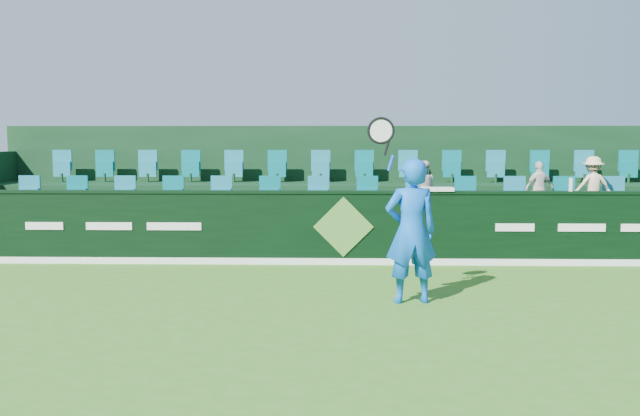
{
  "coord_description": "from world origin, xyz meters",
  "views": [
    {
      "loc": [
        -0.1,
        -8.97,
        2.3
      ],
      "look_at": [
        -0.4,
        2.8,
        1.15
      ],
      "focal_mm": 40.0,
      "sensor_mm": 36.0,
      "label": 1
    }
  ],
  "objects_px": {
    "tennis_player": "(411,230)",
    "towel": "(441,189)",
    "spectator_right": "(593,186)",
    "spectator_left": "(423,188)",
    "spectator_middle": "(539,188)",
    "drinks_bottle": "(571,185)"
  },
  "relations": [
    {
      "from": "tennis_player",
      "to": "spectator_right",
      "type": "relative_size",
      "value": 2.29
    },
    {
      "from": "spectator_middle",
      "to": "spectator_right",
      "type": "bearing_deg",
      "value": 159.2
    },
    {
      "from": "towel",
      "to": "spectator_left",
      "type": "bearing_deg",
      "value": 99.43
    },
    {
      "from": "tennis_player",
      "to": "spectator_left",
      "type": "distance_m",
      "value": 4.26
    },
    {
      "from": "tennis_player",
      "to": "drinks_bottle",
      "type": "bearing_deg",
      "value": 43.91
    },
    {
      "from": "spectator_left",
      "to": "spectator_right",
      "type": "height_order",
      "value": "spectator_right"
    },
    {
      "from": "tennis_player",
      "to": "towel",
      "type": "bearing_deg",
      "value": 74.54
    },
    {
      "from": "spectator_middle",
      "to": "tennis_player",
      "type": "bearing_deg",
      "value": 34.17
    },
    {
      "from": "towel",
      "to": "drinks_bottle",
      "type": "relative_size",
      "value": 1.85
    },
    {
      "from": "spectator_middle",
      "to": "spectator_right",
      "type": "distance_m",
      "value": 1.05
    },
    {
      "from": "tennis_player",
      "to": "towel",
      "type": "xyz_separation_m",
      "value": [
        0.85,
        3.08,
        0.36
      ]
    },
    {
      "from": "spectator_right",
      "to": "towel",
      "type": "height_order",
      "value": "spectator_right"
    },
    {
      "from": "spectator_middle",
      "to": "drinks_bottle",
      "type": "height_order",
      "value": "spectator_middle"
    },
    {
      "from": "spectator_left",
      "to": "drinks_bottle",
      "type": "bearing_deg",
      "value": 165.46
    },
    {
      "from": "spectator_left",
      "to": "spectator_middle",
      "type": "height_order",
      "value": "spectator_left"
    },
    {
      "from": "drinks_bottle",
      "to": "spectator_right",
      "type": "bearing_deg",
      "value": 54.83
    },
    {
      "from": "spectator_left",
      "to": "drinks_bottle",
      "type": "relative_size",
      "value": 4.38
    },
    {
      "from": "tennis_player",
      "to": "spectator_right",
      "type": "distance_m",
      "value": 5.8
    },
    {
      "from": "tennis_player",
      "to": "spectator_middle",
      "type": "relative_size",
      "value": 2.5
    },
    {
      "from": "drinks_bottle",
      "to": "tennis_player",
      "type": "bearing_deg",
      "value": -136.09
    },
    {
      "from": "spectator_right",
      "to": "drinks_bottle",
      "type": "height_order",
      "value": "spectator_right"
    },
    {
      "from": "tennis_player",
      "to": "towel",
      "type": "height_order",
      "value": "tennis_player"
    }
  ]
}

